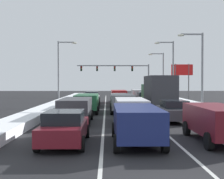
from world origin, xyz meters
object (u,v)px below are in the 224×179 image
(suv_green_left_lane_third, at_px, (87,102))
(suv_gray_center_lane_third, at_px, (122,102))
(suv_navy_center_lane_nearest, at_px, (137,122))
(street_lamp_right_far, at_px, (161,71))
(street_lamp_right_near, at_px, (199,63))
(street_lamp_left_mid, at_px, (61,66))
(sedan_black_left_lane_fourth, at_px, (91,100))
(suv_white_center_lane_second, at_px, (131,109))
(suv_red_center_lane_fifth, at_px, (119,95))
(box_truck_right_lane_third, at_px, (158,91))
(sedan_maroon_left_lane_nearest, at_px, (65,127))
(sedan_charcoal_right_lane_second, at_px, (174,111))
(suv_silver_right_lane_fifth, at_px, (139,94))
(sedan_tan_center_lane_fourth, at_px, (120,100))
(street_lamp_right_mid, at_px, (171,66))
(suv_charcoal_left_lane_second, at_px, (76,108))
(suv_maroon_right_lane_nearest, at_px, (217,120))
(sedan_silver_left_lane_fifth, at_px, (92,97))
(traffic_light_gantry, at_px, (121,71))
(sedan_black_right_lane_fourth, at_px, (145,98))
(roadside_sign_right, at_px, (182,74))

(suv_green_left_lane_third, bearing_deg, suv_gray_center_lane_third, -0.14)
(suv_navy_center_lane_nearest, distance_m, street_lamp_right_far, 37.46)
(street_lamp_right_near, bearing_deg, street_lamp_right_far, 90.38)
(street_lamp_left_mid, bearing_deg, sedan_black_left_lane_fourth, -59.45)
(suv_white_center_lane_second, bearing_deg, suv_red_center_lane_fifth, 89.96)
(sedan_black_left_lane_fourth, distance_m, street_lamp_left_mid, 9.81)
(suv_navy_center_lane_nearest, bearing_deg, suv_red_center_lane_fifth, 89.43)
(box_truck_right_lane_third, xyz_separation_m, sedan_black_left_lane_fourth, (-6.70, 5.15, -1.14))
(sedan_maroon_left_lane_nearest, height_order, street_lamp_right_far, street_lamp_right_far)
(street_lamp_right_near, bearing_deg, street_lamp_left_mid, 144.52)
(sedan_charcoal_right_lane_second, relative_size, sedan_maroon_left_lane_nearest, 1.00)
(suv_silver_right_lane_fifth, bearing_deg, suv_white_center_lane_second, -97.69)
(sedan_charcoal_right_lane_second, distance_m, sedan_tan_center_lane_fourth, 13.38)
(sedan_charcoal_right_lane_second, xyz_separation_m, street_lamp_right_mid, (3.84, 18.86, 4.18))
(sedan_maroon_left_lane_nearest, distance_m, street_lamp_right_near, 20.25)
(suv_charcoal_left_lane_second, relative_size, street_lamp_right_far, 0.64)
(suv_green_left_lane_third, relative_size, street_lamp_left_mid, 0.58)
(street_lamp_right_near, bearing_deg, suv_maroon_right_lane_nearest, -104.42)
(suv_charcoal_left_lane_second, bearing_deg, street_lamp_right_near, 40.06)
(suv_maroon_right_lane_nearest, relative_size, suv_navy_center_lane_nearest, 1.00)
(suv_red_center_lane_fifth, xyz_separation_m, sedan_silver_left_lane_fifth, (-3.56, -0.43, -0.25))
(suv_green_left_lane_third, distance_m, traffic_light_gantry, 31.10)
(suv_red_center_lane_fifth, bearing_deg, box_truck_right_lane_third, -74.33)
(suv_navy_center_lane_nearest, height_order, suv_red_center_lane_fifth, same)
(sedan_charcoal_right_lane_second, distance_m, traffic_light_gantry, 36.64)
(suv_gray_center_lane_third, xyz_separation_m, street_lamp_left_mid, (-7.69, 14.10, 3.99))
(sedan_charcoal_right_lane_second, distance_m, sedan_black_left_lane_fourth, 13.97)
(box_truck_right_lane_third, height_order, suv_gray_center_lane_third, box_truck_right_lane_third)
(suv_green_left_lane_third, bearing_deg, street_lamp_left_mid, 107.72)
(suv_red_center_lane_fifth, bearing_deg, suv_gray_center_lane_third, -91.02)
(sedan_black_right_lane_fourth, height_order, sedan_silver_left_lane_fifth, same)
(suv_maroon_right_lane_nearest, bearing_deg, street_lamp_right_far, 83.68)
(suv_navy_center_lane_nearest, bearing_deg, suv_green_left_lane_third, 103.19)
(suv_green_left_lane_third, xyz_separation_m, street_lamp_right_mid, (10.39, 13.01, 3.93))
(suv_red_center_lane_fifth, distance_m, street_lamp_right_mid, 8.00)
(sedan_charcoal_right_lane_second, distance_m, sedan_black_right_lane_fourth, 15.86)
(suv_green_left_lane_third, height_order, street_lamp_right_mid, street_lamp_right_mid)
(street_lamp_left_mid, bearing_deg, suv_maroon_right_lane_nearest, -67.10)
(sedan_maroon_left_lane_nearest, relative_size, street_lamp_left_mid, 0.54)
(sedan_black_right_lane_fourth, relative_size, street_lamp_right_mid, 0.54)
(suv_charcoal_left_lane_second, distance_m, traffic_light_gantry, 37.61)
(suv_charcoal_left_lane_second, height_order, street_lamp_left_mid, street_lamp_left_mid)
(suv_charcoal_left_lane_second, bearing_deg, traffic_light_gantry, 82.43)
(suv_gray_center_lane_third, relative_size, street_lamp_right_mid, 0.59)
(sedan_black_right_lane_fourth, bearing_deg, sedan_silver_left_lane_fifth, 159.04)
(suv_maroon_right_lane_nearest, bearing_deg, suv_red_center_lane_fifth, 97.74)
(suv_green_left_lane_third, xyz_separation_m, sedan_silver_left_lane_fifth, (-0.15, 12.57, -0.25))
(suv_navy_center_lane_nearest, xyz_separation_m, sedan_silver_left_lane_fifth, (-3.30, 26.02, -0.25))
(sedan_charcoal_right_lane_second, bearing_deg, sedan_black_right_lane_fourth, 90.03)
(street_lamp_right_mid, height_order, roadside_sign_right, street_lamp_right_mid)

